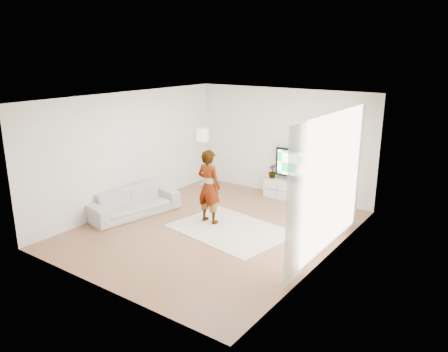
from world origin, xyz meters
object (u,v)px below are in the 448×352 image
Objects in this scene: media_console at (296,191)px; sofa at (133,202)px; rug at (230,229)px; player at (209,187)px; television at (297,165)px; floor_lamp at (202,137)px.

sofa reaches higher than media_console.
player is at bearing 172.23° from rug.
player is (-0.88, -2.54, -0.09)m from television.
player is 2.93m from floor_lamp.
television is at bearing -106.47° from player.
rug is 3.65m from floor_lamp.
player reaches higher than floor_lamp.
sofa is at bearing -129.13° from television.
media_console is 0.69× the size of rug.
sofa is at bearing -166.29° from rug.
media_console is at bearing -90.00° from television.
television is at bearing 84.48° from rug.
television is at bearing -27.42° from sofa.
sofa is (-2.60, -3.20, -0.62)m from television.
floor_lamp is (-1.88, 2.17, 0.54)m from player.
player reaches higher than television.
media_console is at bearing 7.00° from floor_lamp.
floor_lamp is (-2.76, -0.34, 1.15)m from media_console.
sofa is (-1.72, -0.66, -0.53)m from player.
rug is (-0.25, -2.60, -0.23)m from media_console.
player is at bearing -49.12° from floor_lamp.
television reaches higher than media_console.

